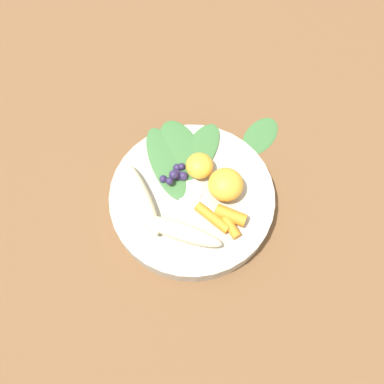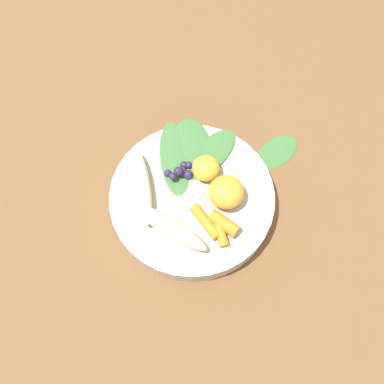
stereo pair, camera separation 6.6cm
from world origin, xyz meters
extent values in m
plane|color=brown|center=(0.00, 0.00, 0.00)|extent=(2.40, 2.40, 0.00)
cylinder|color=#B2AD9E|center=(0.00, 0.00, 0.02)|extent=(0.26, 0.26, 0.03)
ellipsoid|color=beige|center=(0.05, 0.04, 0.05)|extent=(0.09, 0.12, 0.03)
ellipsoid|color=beige|center=(0.07, -0.04, 0.05)|extent=(0.06, 0.13, 0.03)
ellipsoid|color=#F4A833|center=(-0.03, -0.03, 0.05)|extent=(0.04, 0.04, 0.03)
ellipsoid|color=#F4A833|center=(-0.05, 0.02, 0.05)|extent=(0.05, 0.05, 0.04)
cylinder|color=orange|center=(0.00, 0.05, 0.04)|extent=(0.03, 0.06, 0.02)
cylinder|color=orange|center=(-0.01, 0.07, 0.04)|extent=(0.02, 0.05, 0.01)
cylinder|color=orange|center=(-0.02, 0.07, 0.04)|extent=(0.04, 0.05, 0.02)
sphere|color=#2D234C|center=(-0.01, -0.05, 0.04)|extent=(0.01, 0.01, 0.01)
sphere|color=#2D234C|center=(0.00, -0.04, 0.04)|extent=(0.01, 0.01, 0.01)
sphere|color=#2D234C|center=(0.02, -0.05, 0.04)|extent=(0.01, 0.01, 0.01)
sphere|color=#2D234C|center=(0.00, -0.04, 0.04)|extent=(0.01, 0.01, 0.01)
sphere|color=#2D234C|center=(-0.01, -0.05, 0.04)|extent=(0.01, 0.01, 0.01)
sphere|color=#2D234C|center=(-0.01, -0.03, 0.04)|extent=(0.01, 0.01, 0.01)
sphere|color=#2D234C|center=(0.02, -0.03, 0.05)|extent=(0.01, 0.01, 0.01)
sphere|color=#2D234C|center=(0.00, -0.04, 0.04)|extent=(0.01, 0.01, 0.01)
sphere|color=#2D234C|center=(0.01, -0.04, 0.05)|extent=(0.01, 0.01, 0.01)
cylinder|color=white|center=(0.00, -0.01, 0.03)|extent=(0.04, 0.04, 0.00)
ellipsoid|color=#3D7038|center=(-0.05, -0.05, 0.03)|extent=(0.13, 0.10, 0.01)
ellipsoid|color=#3D7038|center=(-0.03, -0.08, 0.03)|extent=(0.08, 0.13, 0.01)
ellipsoid|color=#3D7038|center=(0.00, -0.07, 0.03)|extent=(0.09, 0.15, 0.01)
ellipsoid|color=#3D7038|center=(-0.17, -0.03, 0.00)|extent=(0.10, 0.07, 0.01)
camera|label=1|loc=(0.16, 0.22, 0.64)|focal=39.90mm
camera|label=2|loc=(0.11, 0.25, 0.64)|focal=39.90mm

